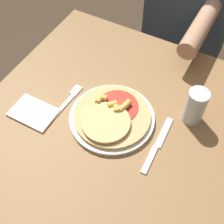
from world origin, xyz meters
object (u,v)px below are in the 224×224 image
person_diner (188,20)px  fork (68,100)px  dining_table (121,145)px  drinking_glass (195,107)px  plate (112,118)px  pizza (111,116)px  knife (157,145)px

person_diner → fork: bearing=-104.3°
dining_table → person_diner: 0.72m
dining_table → drinking_glass: drinking_glass is taller
person_diner → drinking_glass: bearing=-70.2°
plate → pizza: 0.02m
knife → person_diner: 0.76m
dining_table → drinking_glass: 0.30m
fork → knife: 0.34m
plate → person_diner: 0.72m
plate → knife: size_ratio=1.25×
plate → knife: (0.17, -0.02, -0.00)m
knife → drinking_glass: drinking_glass is taller
knife → plate: bearing=172.6°
dining_table → fork: 0.24m
dining_table → drinking_glass: size_ratio=7.33×
dining_table → pizza: pizza is taller
drinking_glass → dining_table: bearing=-144.5°
fork → plate: bearing=1.5°
drinking_glass → fork: bearing=-161.7°
pizza → drinking_glass: drinking_glass is taller
knife → drinking_glass: 0.17m
fork → knife: same height
drinking_glass → person_diner: (-0.21, 0.59, -0.14)m
pizza → dining_table: bearing=-2.2°
drinking_glass → person_diner: size_ratio=0.11×
plate → drinking_glass: size_ratio=2.16×
plate → knife: bearing=-7.4°
dining_table → person_diner: person_diner is taller
dining_table → pizza: 0.15m
dining_table → fork: (-0.21, 0.00, 0.13)m
fork → drinking_glass: size_ratio=1.37×
plate → fork: (-0.17, -0.00, -0.00)m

